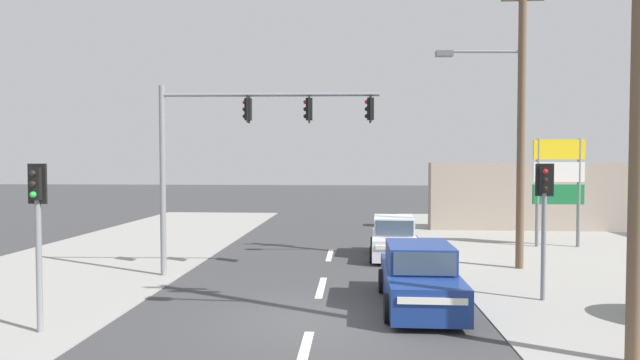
{
  "coord_description": "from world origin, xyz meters",
  "views": [
    {
      "loc": [
        0.93,
        -11.18,
        3.56
      ],
      "look_at": [
        -0.11,
        4.0,
        3.06
      ],
      "focal_mm": 28.0,
      "sensor_mm": 36.0,
      "label": 1
    }
  ],
  "objects": [
    {
      "name": "shopfront_wall_far",
      "position": [
        11.0,
        16.0,
        1.8
      ],
      "size": [
        12.0,
        1.0,
        3.6
      ],
      "primitive_type": "cube",
      "color": "#A39384",
      "rests_on": "ground"
    },
    {
      "name": "utility_pole_foreground_right",
      "position": [
        5.75,
        -2.1,
        5.67
      ],
      "size": [
        3.78,
        0.39,
        10.59
      ],
      "color": "brown",
      "rests_on": "ground"
    },
    {
      "name": "pedestal_signal_left_kerb",
      "position": [
        -5.65,
        -1.25,
        2.42
      ],
      "size": [
        0.44,
        0.3,
        3.56
      ],
      "color": "slate",
      "rests_on": "ground"
    },
    {
      "name": "lane_dash_far",
      "position": [
        0.0,
        8.0,
        0.0
      ],
      "size": [
        0.2,
        2.4,
        0.01
      ],
      "primitive_type": "cube",
      "color": "silver",
      "rests_on": "ground"
    },
    {
      "name": "lane_dash_near",
      "position": [
        0.0,
        -2.0,
        0.0
      ],
      "size": [
        0.2,
        2.4,
        0.01
      ],
      "primitive_type": "cube",
      "color": "silver",
      "rests_on": "ground"
    },
    {
      "name": "pedestal_signal_right_kerb",
      "position": [
        5.82,
        1.97,
        2.42
      ],
      "size": [
        0.44,
        0.31,
        3.56
      ],
      "color": "slate",
      "rests_on": "ground"
    },
    {
      "name": "shopping_plaza_sign",
      "position": [
        9.57,
        10.55,
        2.98
      ],
      "size": [
        2.1,
        0.16,
        4.6
      ],
      "color": "slate",
      "rests_on": "ground"
    },
    {
      "name": "traffic_signal_mast",
      "position": [
        -2.71,
        4.24,
        4.35
      ],
      "size": [
        6.89,
        0.6,
        6.0
      ],
      "color": "slate",
      "rests_on": "ground"
    },
    {
      "name": "hatchback_receding_far",
      "position": [
        2.44,
        7.76,
        0.7
      ],
      "size": [
        1.91,
        3.71,
        1.53
      ],
      "color": "silver",
      "rests_on": "ground"
    },
    {
      "name": "kerb_left_verge",
      "position": [
        -8.5,
        4.0,
        0.01
      ],
      "size": [
        8.0,
        40.0,
        0.02
      ],
      "primitive_type": "cube",
      "color": "gray",
      "rests_on": "ground"
    },
    {
      "name": "ground_plane",
      "position": [
        0.0,
        0.0,
        0.0
      ],
      "size": [
        140.0,
        140.0,
        0.0
      ],
      "primitive_type": "plane",
      "color": "#3A3A3D"
    },
    {
      "name": "sedan_crossing_left",
      "position": [
        2.56,
        1.28,
        0.7
      ],
      "size": [
        1.9,
        4.25,
        1.56
      ],
      "color": "navy",
      "rests_on": "ground"
    },
    {
      "name": "lane_dash_mid",
      "position": [
        0.0,
        3.0,
        0.0
      ],
      "size": [
        0.2,
        2.4,
        0.01
      ],
      "primitive_type": "cube",
      "color": "silver",
      "rests_on": "ground"
    },
    {
      "name": "utility_pole_midground_right",
      "position": [
        6.39,
        5.96,
        5.43
      ],
      "size": [
        3.78,
        0.48,
        10.12
      ],
      "color": "brown",
      "rests_on": "ground"
    }
  ]
}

